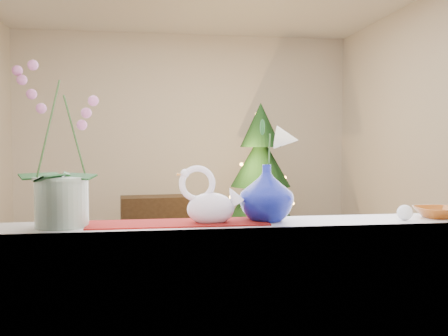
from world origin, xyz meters
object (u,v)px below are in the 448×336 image
Objects in this scene: blue_vase at (267,189)px; side_table at (155,221)px; xmas_tree at (260,175)px; orchid_pot at (61,144)px; paperweight at (405,213)px; amber_dish at (438,213)px; swan at (211,196)px.

blue_vase is 0.33× the size of side_table.
xmas_tree reaches higher than blue_vase.
xmas_tree reaches higher than orchid_pot.
paperweight is (0.57, -0.07, -0.10)m from blue_vase.
amber_dish is at bearing -1.82° from blue_vase.
xmas_tree reaches higher than paperweight.
paperweight is at bearing -2.11° from orchid_pot.
amber_dish reaches higher than side_table.
xmas_tree reaches higher than amber_dish.
swan reaches higher than side_table.
amber_dish is (0.74, -0.02, -0.11)m from blue_vase.
paperweight is 0.04× the size of xmas_tree.
blue_vase is at bearing -11.01° from swan.
swan is at bearing -105.60° from xmas_tree.
blue_vase reaches higher than amber_dish.
swan is at bearing -179.27° from amber_dish.
side_table is (-0.97, 4.02, -0.65)m from paperweight.
orchid_pot reaches higher than side_table.
swan is at bearing -92.35° from side_table.
blue_vase is 0.58m from paperweight.
swan reaches higher than amber_dish.
blue_vase is (0.23, 0.04, 0.02)m from swan.
paperweight is 0.18m from amber_dish.
paperweight is at bearing -165.57° from amber_dish.
swan is at bearing 177.67° from paperweight.
orchid_pot is 1.39m from paperweight.
amber_dish is 3.80m from xmas_tree.
orchid_pot is 1.57m from amber_dish.
side_table is at bearing 171.91° from xmas_tree.
blue_vase is (0.80, 0.02, -0.18)m from orchid_pot.
blue_vase reaches higher than side_table.
blue_vase is at bearing -102.42° from xmas_tree.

